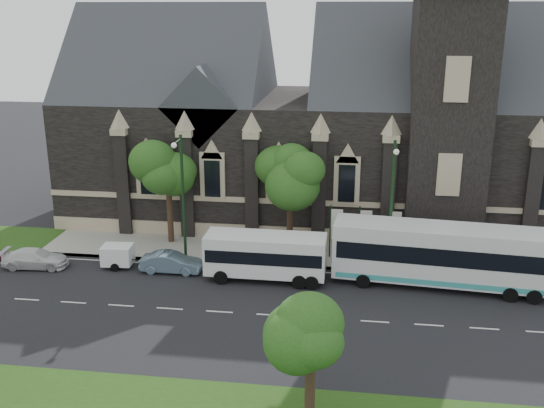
% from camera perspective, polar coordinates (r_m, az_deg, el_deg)
% --- Properties ---
extents(ground, '(160.00, 160.00, 0.00)m').
position_cam_1_polar(ground, '(36.96, -4.86, -9.84)').
color(ground, black).
rests_on(ground, ground).
extents(sidewalk, '(80.00, 5.00, 0.15)m').
position_cam_1_polar(sidewalk, '(45.41, -2.29, -4.32)').
color(sidewalk, gray).
rests_on(sidewalk, ground).
extents(museum, '(40.00, 17.70, 29.90)m').
position_cam_1_polar(museum, '(51.59, 5.05, 7.63)').
color(museum, black).
rests_on(museum, ground).
extents(tree_park_east, '(3.40, 3.40, 6.28)m').
position_cam_1_polar(tree_park_east, '(25.83, 4.05, -10.99)').
color(tree_park_east, black).
rests_on(tree_park_east, ground).
extents(tree_walk_right, '(4.08, 4.08, 7.80)m').
position_cam_1_polar(tree_walk_right, '(44.34, 1.99, 2.96)').
color(tree_walk_right, black).
rests_on(tree_walk_right, ground).
extents(tree_walk_left, '(3.91, 3.91, 7.64)m').
position_cam_1_polar(tree_walk_left, '(46.09, -9.25, 3.19)').
color(tree_walk_left, black).
rests_on(tree_walk_left, ground).
extents(street_lamp_near, '(0.36, 1.88, 9.00)m').
position_cam_1_polar(street_lamp_near, '(40.93, 10.96, 0.37)').
color(street_lamp_near, black).
rests_on(street_lamp_near, ground).
extents(street_lamp_mid, '(0.36, 1.88, 9.00)m').
position_cam_1_polar(street_lamp_mid, '(42.42, -8.26, 1.12)').
color(street_lamp_mid, black).
rests_on(street_lamp_mid, ground).
extents(banner_flag_left, '(0.90, 0.10, 4.00)m').
position_cam_1_polar(banner_flag_left, '(43.52, 5.75, -2.14)').
color(banner_flag_left, black).
rests_on(banner_flag_left, ground).
extents(banner_flag_center, '(0.90, 0.10, 4.00)m').
position_cam_1_polar(banner_flag_center, '(43.52, 8.38, -2.24)').
color(banner_flag_center, black).
rests_on(banner_flag_center, ground).
extents(banner_flag_right, '(0.90, 0.10, 4.00)m').
position_cam_1_polar(banner_flag_right, '(43.60, 11.01, -2.34)').
color(banner_flag_right, black).
rests_on(banner_flag_right, ground).
extents(tour_coach, '(13.81, 4.13, 3.97)m').
position_cam_1_polar(tour_coach, '(40.67, 15.38, -4.48)').
color(tour_coach, silver).
rests_on(tour_coach, ground).
extents(shuttle_bus, '(7.82, 2.80, 3.01)m').
position_cam_1_polar(shuttle_bus, '(40.38, -0.57, -4.62)').
color(shuttle_bus, white).
rests_on(shuttle_bus, ground).
extents(box_trailer, '(2.96, 1.74, 1.56)m').
position_cam_1_polar(box_trailer, '(43.79, -14.00, -4.56)').
color(box_trailer, white).
rests_on(box_trailer, ground).
extents(sedan, '(4.12, 1.48, 1.35)m').
position_cam_1_polar(sedan, '(42.35, -9.26, -5.32)').
color(sedan, '#6D8A9E').
rests_on(sedan, ground).
extents(car_far_white, '(4.60, 2.23, 1.29)m').
position_cam_1_polar(car_far_white, '(45.53, -20.93, -4.69)').
color(car_far_white, silver).
rests_on(car_far_white, ground).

